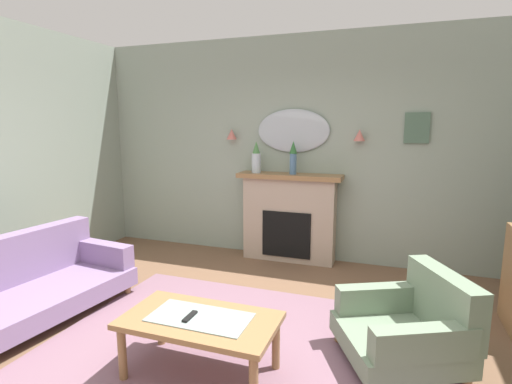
% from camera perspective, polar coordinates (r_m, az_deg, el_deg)
% --- Properties ---
extents(floor, '(7.00, 6.27, 0.10)m').
position_cam_1_polar(floor, '(3.22, -3.34, -24.99)').
color(floor, brown).
rests_on(floor, ground).
extents(wall_back, '(7.00, 0.10, 2.93)m').
position_cam_1_polar(wall_back, '(5.23, 8.06, 6.13)').
color(wall_back, '#93A393').
rests_on(wall_back, ground).
extents(patterned_rug, '(3.20, 2.40, 0.01)m').
position_cam_1_polar(patterned_rug, '(3.34, -1.91, -22.38)').
color(patterned_rug, '#7F5B6B').
rests_on(patterned_rug, ground).
extents(fireplace, '(1.36, 0.36, 1.16)m').
position_cam_1_polar(fireplace, '(5.20, 4.83, -3.80)').
color(fireplace, tan).
rests_on(fireplace, ground).
extents(mantel_vase_right, '(0.12, 0.12, 0.42)m').
position_cam_1_polar(mantel_vase_right, '(5.18, 0.04, 4.92)').
color(mantel_vase_right, silver).
rests_on(mantel_vase_right, fireplace).
extents(mantel_vase_centre, '(0.10, 0.10, 0.42)m').
position_cam_1_polar(mantel_vase_centre, '(5.04, 5.43, 5.14)').
color(mantel_vase_centre, '#4C7093').
rests_on(mantel_vase_centre, fireplace).
extents(wall_mirror, '(0.96, 0.06, 0.56)m').
position_cam_1_polar(wall_mirror, '(5.20, 5.41, 8.86)').
color(wall_mirror, '#B2BCC6').
extents(wall_sconce_left, '(0.14, 0.14, 0.14)m').
position_cam_1_polar(wall_sconce_left, '(5.42, -3.56, 8.39)').
color(wall_sconce_left, '#D17066').
extents(wall_sconce_right, '(0.14, 0.14, 0.14)m').
position_cam_1_polar(wall_sconce_right, '(5.01, 14.82, 7.98)').
color(wall_sconce_right, '#D17066').
extents(framed_picture, '(0.28, 0.03, 0.36)m').
position_cam_1_polar(framed_picture, '(5.05, 22.36, 8.61)').
color(framed_picture, '#4C6B56').
extents(coffee_table, '(1.10, 0.60, 0.45)m').
position_cam_1_polar(coffee_table, '(2.96, -8.13, -18.61)').
color(coffee_table, olive).
rests_on(coffee_table, ground).
extents(tv_remote, '(0.04, 0.16, 0.02)m').
position_cam_1_polar(tv_remote, '(2.93, -9.60, -17.47)').
color(tv_remote, black).
rests_on(tv_remote, coffee_table).
extents(floral_couch, '(1.04, 1.79, 0.76)m').
position_cam_1_polar(floral_couch, '(4.31, -30.10, -11.48)').
color(floral_couch, gray).
rests_on(floral_couch, ground).
extents(armchair_by_coffee_table, '(1.09, 1.08, 0.71)m').
position_cam_1_polar(armchair_by_coffee_table, '(3.30, 21.56, -17.59)').
color(armchair_by_coffee_table, gray).
rests_on(armchair_by_coffee_table, ground).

